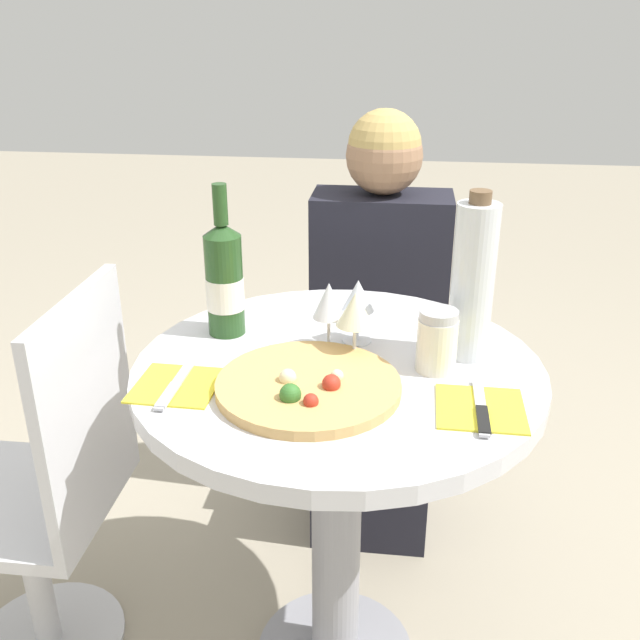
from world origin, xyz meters
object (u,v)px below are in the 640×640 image
(chair_behind_diner, at_px, (378,356))
(pizza_large, at_px, (309,386))
(seated_diner, at_px, (377,344))
(wine_bottle, at_px, (224,280))
(tall_carafe, at_px, (473,281))
(dining_table, at_px, (337,442))
(chair_empty_side, at_px, (50,497))

(chair_behind_diner, relative_size, pizza_large, 2.71)
(seated_diner, bearing_deg, wine_bottle, 57.66)
(seated_diner, bearing_deg, chair_behind_diner, -90.00)
(tall_carafe, bearing_deg, chair_behind_diner, 106.31)
(dining_table, relative_size, pizza_large, 2.38)
(chair_behind_diner, xyz_separation_m, pizza_large, (-0.10, -0.85, 0.36))
(dining_table, xyz_separation_m, pizza_large, (-0.04, -0.11, 0.19))
(chair_empty_side, height_order, tall_carafe, tall_carafe)
(chair_behind_diner, relative_size, seated_diner, 0.77)
(seated_diner, relative_size, tall_carafe, 3.56)
(chair_behind_diner, xyz_separation_m, tall_carafe, (0.19, -0.66, 0.50))
(dining_table, bearing_deg, wine_bottle, 154.39)
(chair_empty_side, relative_size, tall_carafe, 2.75)
(dining_table, height_order, pizza_large, pizza_large)
(dining_table, height_order, tall_carafe, tall_carafe)
(chair_empty_side, height_order, wine_bottle, wine_bottle)
(dining_table, height_order, chair_empty_side, chair_empty_side)
(seated_diner, bearing_deg, dining_table, 84.83)
(seated_diner, height_order, tall_carafe, seated_diner)
(seated_diner, height_order, wine_bottle, seated_diner)
(seated_diner, relative_size, pizza_large, 3.52)
(chair_behind_diner, height_order, seated_diner, seated_diner)
(chair_behind_diner, xyz_separation_m, wine_bottle, (-0.30, -0.61, 0.46))
(dining_table, bearing_deg, chair_behind_diner, 85.79)
(chair_empty_side, distance_m, pizza_large, 0.69)
(pizza_large, bearing_deg, seated_diner, 82.26)
(chair_behind_diner, bearing_deg, wine_bottle, 63.84)
(dining_table, relative_size, chair_empty_side, 0.88)
(tall_carafe, bearing_deg, pizza_large, -147.80)
(pizza_large, bearing_deg, chair_behind_diner, 83.50)
(chair_behind_diner, distance_m, chair_empty_side, 1.03)
(dining_table, height_order, seated_diner, seated_diner)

